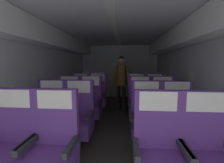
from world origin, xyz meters
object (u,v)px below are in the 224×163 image
at_px(seat_a_right_aisle, 207,156).
at_px(seat_c_left_window, 69,105).
at_px(seat_d_left_window, 80,96).
at_px(seat_d_right_window, 136,97).
at_px(flight_attendant, 121,77).
at_px(seat_c_right_aisle, 163,107).
at_px(seat_d_right_aisle, 155,97).
at_px(seat_b_left_window, 50,118).
at_px(seat_a_left_aisle, 53,150).
at_px(seat_b_right_aisle, 177,122).
at_px(seat_c_left_aisle, 90,105).
at_px(seat_a_right_window, 158,154).
at_px(seat_b_left_aisle, 78,119).
at_px(seat_b_right_window, 146,121).
at_px(seat_d_left_aisle, 97,96).
at_px(seat_c_right_window, 140,106).
at_px(seat_a_left_window, 11,147).

xyz_separation_m(seat_a_right_aisle, seat_c_left_window, (-2.04, 1.75, 0.00)).
height_order(seat_d_left_window, seat_d_right_window, same).
relative_size(seat_c_left_window, flight_attendant, 0.69).
distance_m(seat_c_left_window, seat_d_right_window, 1.79).
bearing_deg(seat_c_right_aisle, seat_a_right_aisle, -89.94).
relative_size(seat_d_right_aisle, seat_d_right_window, 1.00).
bearing_deg(seat_b_left_window, seat_a_left_aisle, -62.35).
distance_m(seat_b_right_aisle, seat_c_left_aisle, 1.81).
bearing_deg(flight_attendant, seat_d_right_window, 152.36).
bearing_deg(seat_a_right_window, seat_c_left_aisle, 121.63).
bearing_deg(seat_c_left_aisle, seat_b_left_aisle, -90.33).
bearing_deg(seat_b_right_window, seat_c_right_aisle, 62.07).
bearing_deg(seat_d_left_aisle, seat_a_right_aisle, -59.63).
xyz_separation_m(seat_a_left_aisle, seat_a_right_aisle, (1.56, 0.01, 0.00)).
bearing_deg(seat_d_left_aisle, seat_b_right_window, -58.36).
bearing_deg(seat_b_right_window, seat_c_left_aisle, 141.13).
xyz_separation_m(seat_a_left_aisle, seat_c_left_aisle, (-0.00, 1.78, 0.00)).
xyz_separation_m(seat_b_right_aisle, seat_c_left_window, (-2.05, 0.88, 0.00)).
distance_m(seat_b_right_window, seat_d_right_window, 1.76).
height_order(seat_b_right_window, seat_d_left_aisle, same).
height_order(seat_c_left_window, seat_c_right_window, same).
height_order(seat_a_right_aisle, seat_c_right_window, same).
height_order(seat_a_left_window, seat_a_right_window, same).
bearing_deg(seat_c_right_window, seat_a_right_aisle, -74.94).
relative_size(seat_a_right_window, seat_d_right_window, 1.00).
height_order(seat_c_left_aisle, seat_d_right_window, same).
distance_m(seat_a_right_aisle, seat_c_left_window, 2.69).
xyz_separation_m(seat_c_right_window, seat_d_left_window, (-1.57, 0.87, 0.00)).
distance_m(seat_a_right_aisle, seat_d_right_window, 2.68).
relative_size(seat_b_left_aisle, seat_d_right_aisle, 1.00).
bearing_deg(seat_b_left_window, seat_a_right_aisle, -23.72).
bearing_deg(seat_a_right_aisle, seat_b_right_aisle, 89.45).
relative_size(seat_b_right_aisle, seat_c_right_aisle, 1.00).
relative_size(seat_a_right_aisle, seat_b_left_window, 1.00).
bearing_deg(seat_c_left_aisle, seat_d_right_aisle, 29.40).
relative_size(seat_b_right_aisle, flight_attendant, 0.69).
relative_size(seat_b_left_aisle, seat_c_left_window, 1.00).
xyz_separation_m(seat_a_right_aisle, seat_b_left_window, (-2.04, 0.90, 0.00)).
bearing_deg(seat_c_left_aisle, seat_d_left_aisle, 89.63).
height_order(seat_c_left_window, flight_attendant, flight_attendant).
xyz_separation_m(seat_d_left_window, seat_d_right_window, (1.56, 0.01, 0.00)).
bearing_deg(seat_b_left_window, seat_b_right_window, -0.55).
height_order(seat_a_left_window, seat_c_left_aisle, same).
bearing_deg(seat_d_right_aisle, seat_c_right_window, -118.28).
height_order(seat_b_left_aisle, seat_b_right_window, same).
bearing_deg(seat_d_right_aisle, seat_c_right_aisle, -90.76).
relative_size(seat_c_right_window, seat_d_right_aisle, 1.00).
distance_m(seat_a_left_aisle, seat_a_right_aisle, 1.56).
height_order(seat_a_right_window, seat_b_left_aisle, same).
relative_size(seat_b_right_window, seat_c_right_aisle, 1.00).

